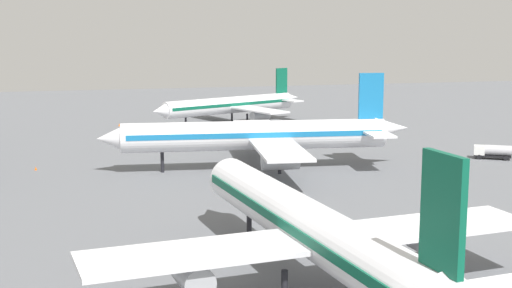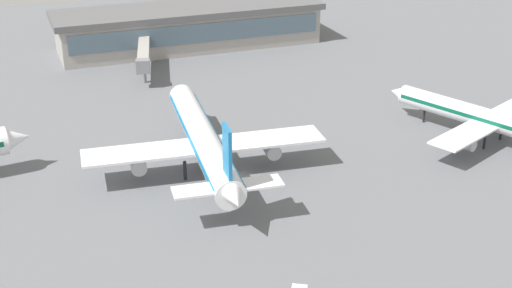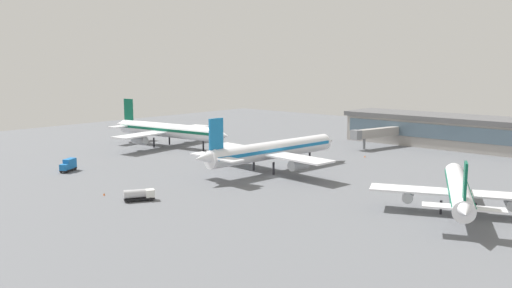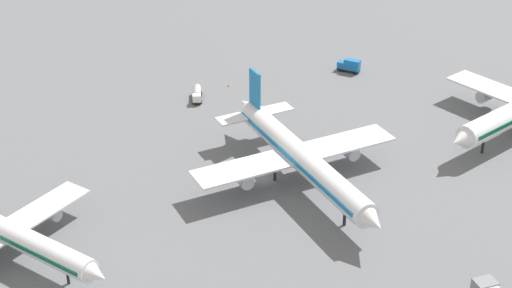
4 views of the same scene
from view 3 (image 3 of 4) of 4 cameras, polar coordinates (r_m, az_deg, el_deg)
The scene contains 10 objects.
ground at distance 135.84m, azimuth 1.98°, elevation -3.52°, with size 288.00×288.00×0.00m, color slate.
terminal_building at distance 195.53m, azimuth 19.70°, elevation 1.37°, with size 70.90×19.21×10.75m.
airplane_at_gate at distance 110.18m, azimuth 20.84°, elevation -4.55°, with size 32.50×39.25×12.63m.
airplane_taxiing at distance 141.63m, azimuth 1.64°, elevation -0.68°, with size 41.19×51.15×15.56m.
airplane_distant at distance 185.20m, azimuth -9.45°, elevation 1.47°, with size 51.88×41.88×15.79m.
catering_truck at distance 150.63m, azimuth -19.45°, elevation -2.14°, with size 4.42×5.81×3.30m.
fuel_truck at distance 114.73m, azimuth -12.42°, elevation -5.31°, with size 4.78×6.41×2.50m.
jet_bridge at distance 184.80m, azimuth 12.63°, elevation 1.17°, with size 7.72×21.58×6.74m.
safety_cone_near_gate at distance 166.75m, azimuth 11.58°, elevation -1.29°, with size 0.44×0.44×0.60m, color #EA590C.
safety_cone_mid_apron at distance 121.55m, azimuth -15.96°, elevation -5.18°, with size 0.44×0.44×0.60m, color #EA590C.
Camera 3 is at (-84.12, 102.68, 28.86)m, focal length 37.34 mm.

